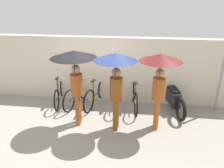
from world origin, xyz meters
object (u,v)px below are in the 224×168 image
Objects in this scene: parked_bicycle_0 at (60,92)px; motorcycle at (173,98)px; parked_bicycle_3 at (115,96)px; pedestrian_center at (116,71)px; pedestrian_trailing at (160,71)px; parked_bicycle_2 at (96,94)px; parked_bicycle_1 at (77,94)px; parked_bicycle_4 at (134,96)px; pedestrian_leading at (75,66)px.

parked_bicycle_0 is 3.64m from motorcycle.
parked_bicycle_3 is 0.80× the size of pedestrian_center.
parked_bicycle_3 is 2.13m from pedestrian_trailing.
parked_bicycle_2 is at bearing -25.53° from pedestrian_trailing.
pedestrian_center is at bearing -134.88° from parked_bicycle_0.
parked_bicycle_4 is (1.83, 0.02, 0.01)m from parked_bicycle_1.
parked_bicycle_1 is at bearing -105.07° from parked_bicycle_0.
pedestrian_center reaches higher than parked_bicycle_4.
parked_bicycle_4 is (0.61, 0.00, 0.03)m from parked_bicycle_3.
parked_bicycle_2 is at bearing -99.67° from parked_bicycle_0.
pedestrian_leading is (-0.25, -1.28, 1.31)m from parked_bicycle_2.
parked_bicycle_3 is (1.22, 0.02, -0.02)m from parked_bicycle_1.
pedestrian_leading reaches higher than parked_bicycle_2.
pedestrian_center is at bearing -121.76° from parked_bicycle_1.
parked_bicycle_2 is at bearing -56.82° from pedestrian_center.
pedestrian_trailing is (1.04, 0.18, -0.02)m from pedestrian_center.
parked_bicycle_1 is 1.83m from parked_bicycle_4.
pedestrian_trailing is (3.06, -1.21, 1.27)m from parked_bicycle_0.
parked_bicycle_0 is at bearing 102.72° from parked_bicycle_2.
parked_bicycle_0 is 1.04× the size of parked_bicycle_3.
motorcycle is (0.58, 1.24, -1.25)m from pedestrian_trailing.
parked_bicycle_0 is 1.00× the size of parked_bicycle_1.
pedestrian_leading is at bearing 122.11° from parked_bicycle_4.
parked_bicycle_1 is 1.83m from pedestrian_leading.
parked_bicycle_4 is 0.84× the size of pedestrian_leading.
parked_bicycle_2 is 2.42m from motorcycle.
parked_bicycle_0 is 0.83× the size of pedestrian_leading.
pedestrian_leading is at bearing -151.41° from parked_bicycle_1.
motorcycle is at bearing -96.98° from parked_bicycle_3.
pedestrian_leading is 1.00× the size of pedestrian_center.
pedestrian_center reaches higher than motorcycle.
parked_bicycle_4 is at bearing -80.10° from parked_bicycle_2.
motorcycle is (1.81, 0.06, 0.03)m from parked_bicycle_3.
motorcycle is (1.20, 0.06, -0.01)m from parked_bicycle_4.
parked_bicycle_4 is 0.89× the size of motorcycle.
parked_bicycle_3 is 1.89m from pedestrian_center.
parked_bicycle_4 reaches higher than parked_bicycle_3.
pedestrian_leading reaches higher than motorcycle.
parked_bicycle_1 is at bearing 79.73° from motorcycle.
parked_bicycle_0 is 0.87× the size of motorcycle.
parked_bicycle_1 is 1.04× the size of parked_bicycle_3.
parked_bicycle_2 is at bearing 78.58° from motorcycle.
parked_bicycle_3 is 0.95× the size of parked_bicycle_4.
parked_bicycle_2 is 0.86× the size of pedestrian_center.
pedestrian_trailing is 1.04× the size of motorcycle.
parked_bicycle_4 is at bearing -98.85° from parked_bicycle_3.
pedestrian_center is 1.01× the size of pedestrian_trailing.
pedestrian_leading is at bearing -152.62° from parked_bicycle_0.
motorcycle is at bearing -76.58° from parked_bicycle_1.
parked_bicycle_0 is 0.98× the size of parked_bicycle_4.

